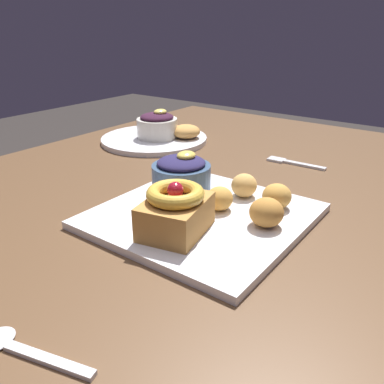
# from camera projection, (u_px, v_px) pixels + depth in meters

# --- Properties ---
(dining_table) EXTENTS (1.43, 0.90, 0.73)m
(dining_table) POSITION_uv_depth(u_px,v_px,m) (158.00, 252.00, 0.70)
(dining_table) COLOR brown
(dining_table) RESTS_ON ground_plane
(front_plate) EXTENTS (0.29, 0.29, 0.01)m
(front_plate) POSITION_uv_depth(u_px,v_px,m) (203.00, 216.00, 0.61)
(front_plate) COLOR white
(front_plate) RESTS_ON dining_table
(cake_slice) EXTENTS (0.11, 0.10, 0.07)m
(cake_slice) POSITION_uv_depth(u_px,v_px,m) (176.00, 210.00, 0.54)
(cake_slice) COLOR #B77F3D
(cake_slice) RESTS_ON front_plate
(berry_ramekin) EXTENTS (0.10, 0.10, 0.07)m
(berry_ramekin) POSITION_uv_depth(u_px,v_px,m) (181.00, 174.00, 0.67)
(berry_ramekin) COLOR #3D5675
(berry_ramekin) RESTS_ON front_plate
(fritter_front) EXTENTS (0.04, 0.04, 0.04)m
(fritter_front) POSITION_uv_depth(u_px,v_px,m) (219.00, 198.00, 0.61)
(fritter_front) COLOR gold
(fritter_front) RESTS_ON front_plate
(fritter_middle) EXTENTS (0.04, 0.04, 0.04)m
(fritter_middle) POSITION_uv_depth(u_px,v_px,m) (277.00, 196.00, 0.61)
(fritter_middle) COLOR gold
(fritter_middle) RESTS_ON front_plate
(fritter_back) EXTENTS (0.04, 0.04, 0.04)m
(fritter_back) POSITION_uv_depth(u_px,v_px,m) (244.00, 185.00, 0.65)
(fritter_back) COLOR tan
(fritter_back) RESTS_ON front_plate
(fritter_extra) EXTENTS (0.05, 0.05, 0.04)m
(fritter_extra) POSITION_uv_depth(u_px,v_px,m) (266.00, 212.00, 0.56)
(fritter_extra) COLOR #BC7F38
(fritter_extra) RESTS_ON front_plate
(back_plate) EXTENTS (0.26, 0.26, 0.01)m
(back_plate) POSITION_uv_depth(u_px,v_px,m) (154.00, 139.00, 1.00)
(back_plate) COLOR white
(back_plate) RESTS_ON dining_table
(back_ramekin) EXTENTS (0.10, 0.10, 0.07)m
(back_ramekin) POSITION_uv_depth(u_px,v_px,m) (157.00, 125.00, 0.99)
(back_ramekin) COLOR silver
(back_ramekin) RESTS_ON back_plate
(back_pastry) EXTENTS (0.07, 0.07, 0.03)m
(back_pastry) POSITION_uv_depth(u_px,v_px,m) (186.00, 131.00, 0.99)
(back_pastry) COLOR #C68E47
(back_pastry) RESTS_ON back_plate
(fork) EXTENTS (0.03, 0.13, 0.00)m
(fork) POSITION_uv_depth(u_px,v_px,m) (292.00, 163.00, 0.85)
(fork) COLOR silver
(fork) RESTS_ON dining_table
(spoon) EXTENTS (0.05, 0.12, 0.00)m
(spoon) POSITION_uv_depth(u_px,v_px,m) (16.00, 349.00, 0.37)
(spoon) COLOR silver
(spoon) RESTS_ON dining_table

